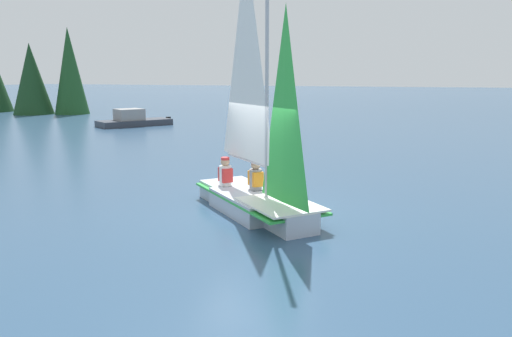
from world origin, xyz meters
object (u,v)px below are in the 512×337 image
at_px(sailboat_main, 256,174).
at_px(motorboat_distant, 133,120).
at_px(sailor_crew, 225,179).
at_px(sailor_helm, 256,182).

relative_size(sailboat_main, motorboat_distant, 1.30).
relative_size(sailboat_main, sailor_crew, 5.31).
xyz_separation_m(sailboat_main, sailor_helm, (-0.14, 0.37, -0.28)).
height_order(sailboat_main, motorboat_distant, sailboat_main).
bearing_deg(motorboat_distant, sailboat_main, 73.88).
bearing_deg(sailor_helm, motorboat_distant, 174.30).
height_order(sailboat_main, sailor_crew, sailboat_main).
bearing_deg(sailor_crew, motorboat_distant, 172.82).
bearing_deg(sailboat_main, sailor_helm, 153.35).
relative_size(sailboat_main, sailor_helm, 5.31).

